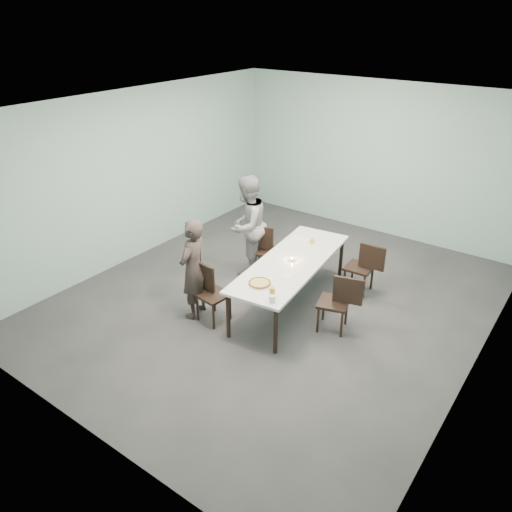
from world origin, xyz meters
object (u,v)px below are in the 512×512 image
Objects in this scene: chair_far_left at (267,247)px; diner_near at (193,269)px; side_plate at (287,276)px; chair_near_left at (209,289)px; beer_glass at (272,293)px; chair_far_right at (364,265)px; water_tumbler at (272,299)px; table at (291,265)px; chair_near_right at (339,300)px; diner_far at (247,225)px; tealight at (292,260)px; amber_tumbler at (312,242)px; pizza at (260,283)px.

diner_near reaches higher than chair_far_left.
chair_near_left is at bearing -147.32° from side_plate.
beer_glass is (1.35, 0.06, 0.05)m from diner_near.
chair_far_right is 2.16m from water_tumbler.
chair_far_left is 1.00× the size of chair_far_right.
table is 1.48m from diner_near.
diner_far is at bearing -33.34° from chair_near_right.
tealight is (-0.36, 1.05, -0.05)m from beer_glass.
table is 3.09× the size of chair_far_left.
table is at bearing -51.34° from chair_far_left.
diner_far is 1.30m from tealight.
chair_far_right is at bearing 18.27° from amber_tumbler.
chair_near_left is 1.32m from tealight.
side_plate is at bearing 51.22° from diner_far.
chair_near_left reaches higher than table.
pizza is at bearing -87.03° from amber_tumbler.
table is 0.47m from side_plate.
pizza is (1.02, 0.24, -0.00)m from diner_near.
side_plate is 0.49m from tealight.
chair_near_left is 1.00× the size of chair_near_right.
table is at bearing -89.90° from tealight.
chair_near_left reaches higher than tealight.
beer_glass is 1.67× the size of water_tumbler.
beer_glass is 1.88× the size of amber_tumbler.
chair_far_right is at bearing 68.01° from pizza.
chair_near_right is (1.79, -0.79, 0.00)m from chair_far_left.
chair_near_right is 0.99m from tealight.
beer_glass is at bearing -75.70° from side_plate.
amber_tumbler is at bearing 95.48° from diner_far.
beer_glass is (0.34, -0.19, 0.06)m from pizza.
chair_far_left reaches higher than tealight.
table is 17.92× the size of beer_glass.
chair_far_left is 1.67m from chair_far_right.
diner_far is 1.68m from side_plate.
chair_near_left is at bearing 175.71° from water_tumbler.
diner_far is at bearing 135.16° from water_tumbler.
water_tumbler is at bearing 39.47° from diner_far.
amber_tumbler is at bearing 94.74° from table.
pizza is (1.23, -1.34, -0.10)m from diner_far.
chair_far_left is 0.86m from amber_tumbler.
table is at bearing 109.11° from beer_glass.
diner_near is 10.30× the size of beer_glass.
table is 1.31m from diner_far.
water_tumbler is (0.40, -0.28, 0.03)m from pizza.
diner_near is (-0.14, -1.70, 0.27)m from chair_far_left.
diner_near is 8.59× the size of side_plate.
side_plate is 2.25× the size of amber_tumbler.
diner_near reaches higher than beer_glass.
diner_near is at bearing -117.29° from amber_tumbler.
chair_far_right is 2.56× the size of pizza.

